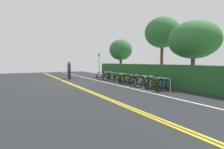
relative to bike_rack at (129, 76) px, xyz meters
name	(u,v)px	position (x,y,z in m)	size (l,w,h in m)	color
ground_plane	(68,83)	(-2.88, -3.67, -0.59)	(29.23, 12.36, 0.05)	#232628
centre_line_yellow_inner	(67,83)	(-2.88, -3.75, -0.56)	(26.30, 0.10, 0.00)	gold
centre_line_yellow_outer	(69,83)	(-2.88, -3.59, -0.56)	(26.30, 0.10, 0.00)	gold
bike_lane_stripe_white	(99,81)	(-2.88, -1.03, -0.56)	(26.30, 0.12, 0.00)	white
bike_rack	(129,76)	(0.00, 0.00, 0.00)	(7.83, 0.05, 0.73)	#9EA0A5
bicycle_0	(106,76)	(-3.33, -0.10, -0.19)	(0.57, 1.78, 0.79)	black
bicycle_1	(111,77)	(-2.66, 0.04, -0.23)	(0.46, 1.65, 0.71)	black
bicycle_2	(117,77)	(-1.81, 0.07, -0.23)	(0.46, 1.77, 0.71)	black
bicycle_3	(121,78)	(-1.19, 0.13, -0.23)	(0.51, 1.65, 0.72)	black
bicycle_4	(126,79)	(-0.38, 0.08, -0.22)	(0.53, 1.70, 0.73)	black
bicycle_5	(132,79)	(0.39, 0.02, -0.19)	(0.65, 1.65, 0.79)	black
bicycle_6	(139,81)	(1.10, 0.13, -0.23)	(0.46, 1.79, 0.71)	black
bicycle_7	(146,81)	(1.81, 0.07, -0.20)	(0.47, 1.80, 0.78)	black
bicycle_8	(156,83)	(2.64, 0.14, -0.23)	(0.46, 1.65, 0.71)	black
bicycle_9	(164,84)	(3.42, 0.04, -0.20)	(0.61, 1.78, 0.77)	black
pedestrian	(69,68)	(-5.51, -2.86, 0.46)	(0.48, 0.32, 1.76)	#1E1E2D
sign_post_near	(99,63)	(-4.86, -0.09, 0.91)	(0.36, 0.06, 2.46)	gray
hedge_backdrop	(163,75)	(1.50, 1.88, 0.15)	(16.78, 1.39, 1.42)	#235626
tree_near_left	(121,50)	(-5.71, 2.91, 2.35)	(2.47, 2.47, 4.05)	#473323
tree_mid	(162,33)	(-0.56, 3.85, 3.53)	(2.95, 2.95, 5.41)	brown
tree_far_right	(194,40)	(2.84, 3.27, 2.51)	(3.34, 3.34, 4.33)	brown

